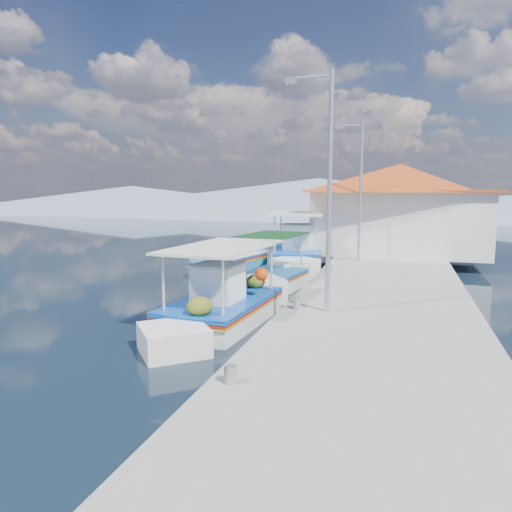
% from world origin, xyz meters
% --- Properties ---
extents(ground, '(160.00, 160.00, 0.00)m').
position_xyz_m(ground, '(0.00, 0.00, 0.00)').
color(ground, black).
rests_on(ground, ground).
extents(quay, '(5.00, 44.00, 0.50)m').
position_xyz_m(quay, '(5.90, 6.00, 0.25)').
color(quay, gray).
rests_on(quay, ground).
extents(bollards, '(0.20, 17.20, 0.30)m').
position_xyz_m(bollards, '(3.80, 5.25, 0.65)').
color(bollards, '#A5A8AD').
rests_on(bollards, quay).
extents(main_caique, '(2.42, 7.17, 2.37)m').
position_xyz_m(main_caique, '(1.79, 1.89, 0.46)').
color(main_caique, white).
rests_on(main_caique, ground).
extents(caique_green_canopy, '(2.44, 5.94, 2.25)m').
position_xyz_m(caique_green_canopy, '(1.86, 6.26, 0.34)').
color(caique_green_canopy, white).
rests_on(caique_green_canopy, ground).
extents(caique_blue_hull, '(2.97, 6.35, 1.17)m').
position_xyz_m(caique_blue_hull, '(-0.78, 10.21, 0.31)').
color(caique_blue_hull, '#1D6EAE').
rests_on(caique_blue_hull, ground).
extents(caique_far, '(3.26, 7.90, 2.81)m').
position_xyz_m(caique_far, '(1.57, 12.25, 0.52)').
color(caique_far, white).
rests_on(caique_far, ground).
extents(harbor_building, '(10.49, 10.49, 4.40)m').
position_xyz_m(harbor_building, '(6.20, 15.00, 2.78)').
color(harbor_building, silver).
rests_on(harbor_building, quay).
extents(lamp_post_near, '(1.21, 0.14, 6.00)m').
position_xyz_m(lamp_post_near, '(4.51, 2.00, 3.85)').
color(lamp_post_near, '#A5A8AD').
rests_on(lamp_post_near, quay).
extents(lamp_post_far, '(1.21, 0.14, 6.00)m').
position_xyz_m(lamp_post_far, '(4.51, 11.00, 3.85)').
color(lamp_post_far, '#A5A8AD').
rests_on(lamp_post_far, quay).
extents(mountain_ridge, '(171.40, 96.00, 5.50)m').
position_xyz_m(mountain_ridge, '(6.54, 56.00, 2.04)').
color(mountain_ridge, gray).
rests_on(mountain_ridge, ground).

